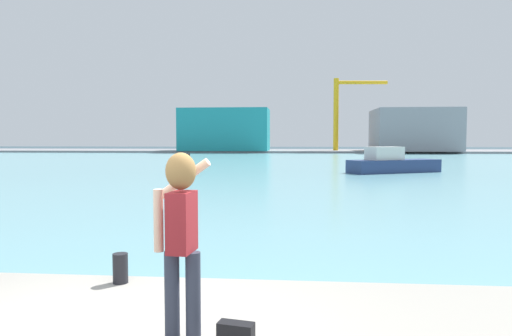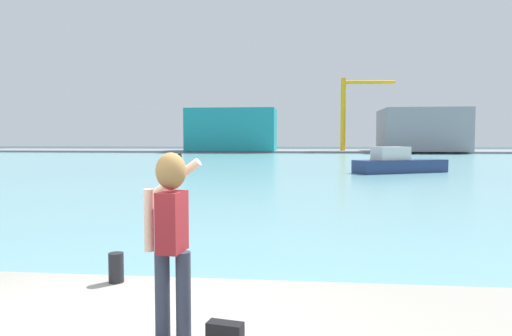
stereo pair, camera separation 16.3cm
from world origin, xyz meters
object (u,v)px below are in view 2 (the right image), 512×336
Objects in this scene: harbor_bollard at (116,268)px; warehouse_left at (232,130)px; handbag at (225,336)px; port_crane at (350,106)px; warehouse_right at (421,130)px; boat_moored at (398,164)px; person_photographer at (171,225)px.

warehouse_left reaches higher than harbor_bollard.
handbag is 89.50m from port_crane.
handbag is 0.83× the size of harbor_bollard.
handbag is at bearing -104.39° from warehouse_right.
boat_moored is (9.40, 30.45, -0.15)m from harbor_bollard.
harbor_bollard is 0.02× the size of warehouse_left.
warehouse_right is (22.21, 86.55, 3.50)m from handbag.
warehouse_right is at bearing -9.11° from port_crane.
warehouse_right is (14.55, 54.34, 3.59)m from boat_moored.
handbag is 0.02× the size of warehouse_right.
handbag is at bearing -102.49° from person_photographer.
person_photographer is 0.12× the size of warehouse_right.
person_photographer is 0.10× the size of warehouse_left.
handbag is 2.48m from harbor_bollard.
warehouse_right is (23.96, 84.79, 3.43)m from harbor_bollard.
boat_moored is at bearing 72.84° from harbor_bollard.
warehouse_left is (-13.74, 86.07, 3.64)m from handbag.
person_photographer reaches higher than harbor_bollard.
port_crane is (10.85, 86.89, 8.14)m from harbor_bollard.
person_photographer is 2.18m from harbor_bollard.
boat_moored reaches higher than handbag.
warehouse_left is (-21.40, 53.86, 3.72)m from boat_moored.
handbag is 0.02× the size of port_crane.
boat_moored is 58.07m from warehouse_left.
handbag is 89.43m from warehouse_right.
harbor_bollard is 87.95m from port_crane.
port_crane is (1.44, 56.44, 8.29)m from boat_moored.
handbag is 0.04× the size of boat_moored.
warehouse_left is 1.15× the size of warehouse_right.
person_photographer is 5.44× the size of handbag.
harbor_bollard is at bearing -134.53° from boat_moored.
person_photographer is at bearing -52.60° from harbor_bollard.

